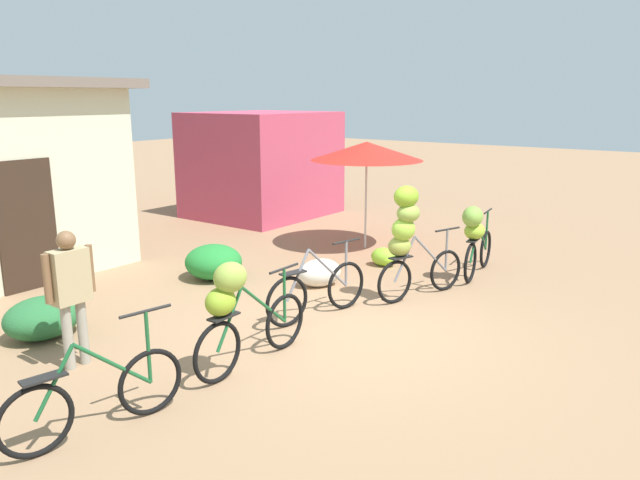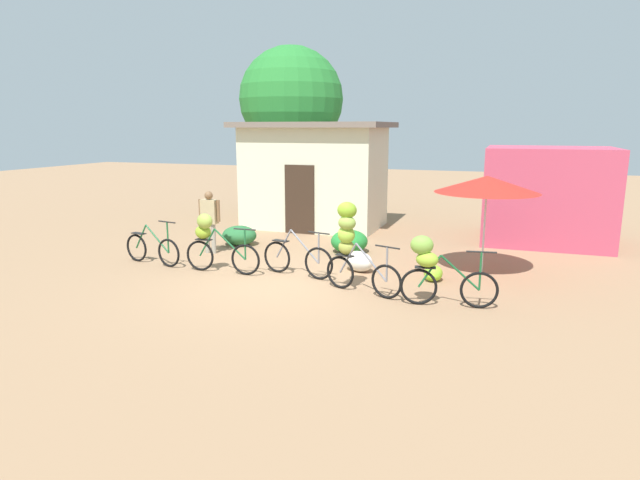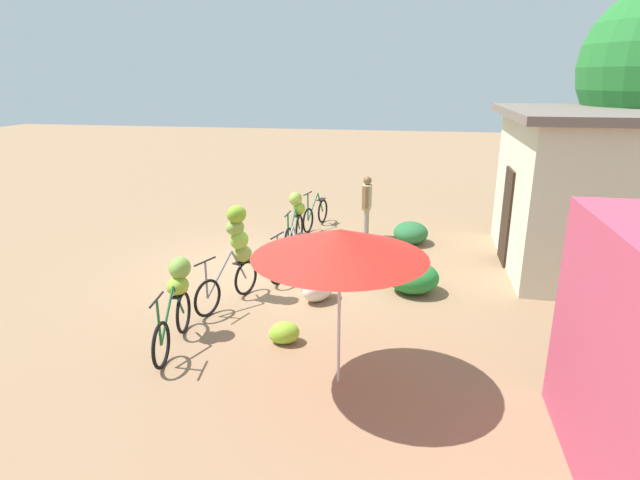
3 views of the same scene
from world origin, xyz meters
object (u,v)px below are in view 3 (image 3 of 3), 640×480
object	(u,v)px
bicycle_by_shop	(236,247)
building_low	(576,189)
banana_pile_on_ground	(284,333)
person_vendor	(367,201)
produce_sack	(318,288)
bicycle_rightmost	(177,295)
bicycle_center_loaded	(290,257)
bicycle_near_pile	(296,217)
bicycle_leftmost	(316,214)
market_umbrella	(340,243)

from	to	relation	value
bicycle_by_shop	building_low	bearing A→B (deg)	115.68
banana_pile_on_ground	person_vendor	world-z (taller)	person_vendor
produce_sack	bicycle_rightmost	bearing A→B (deg)	-44.31
bicycle_by_shop	bicycle_rightmost	bearing A→B (deg)	-12.64
bicycle_center_loaded	person_vendor	world-z (taller)	person_vendor
building_low	bicycle_rightmost	bearing A→B (deg)	-55.09
bicycle_near_pile	bicycle_center_loaded	size ratio (longest dim) A/B	1.04
bicycle_rightmost	banana_pile_on_ground	xyz separation A→B (m)	(-0.20, 1.57, -0.58)
bicycle_leftmost	bicycle_center_loaded	size ratio (longest dim) A/B	0.97
bicycle_near_pile	banana_pile_on_ground	size ratio (longest dim) A/B	3.37
market_umbrella	bicycle_center_loaded	bearing A→B (deg)	-157.00
bicycle_center_loaded	person_vendor	bearing A→B (deg)	156.34
banana_pile_on_ground	bicycle_rightmost	bearing A→B (deg)	-82.73
bicycle_center_loaded	bicycle_rightmost	size ratio (longest dim) A/B	1.02
bicycle_center_loaded	bicycle_rightmost	xyz separation A→B (m)	(2.93, -0.99, 0.36)
bicycle_leftmost	person_vendor	xyz separation A→B (m)	(0.67, 1.40, 0.58)
bicycle_center_loaded	produce_sack	bearing A→B (deg)	35.27
bicycle_leftmost	bicycle_near_pile	world-z (taller)	bicycle_near_pile
bicycle_center_loaded	bicycle_by_shop	world-z (taller)	bicycle_by_shop
building_low	bicycle_by_shop	bearing A→B (deg)	-64.32
bicycle_center_loaded	bicycle_rightmost	world-z (taller)	bicycle_rightmost
person_vendor	building_low	bearing A→B (deg)	74.99
building_low	banana_pile_on_ground	distance (m)	6.80
bicycle_leftmost	banana_pile_on_ground	size ratio (longest dim) A/B	3.16
bicycle_near_pile	person_vendor	bearing A→B (deg)	122.20
building_low	bicycle_by_shop	size ratio (longest dim) A/B	2.67
bicycle_rightmost	banana_pile_on_ground	size ratio (longest dim) A/B	3.18
market_umbrella	bicycle_leftmost	bearing A→B (deg)	-166.42
bicycle_by_shop	person_vendor	distance (m)	4.54
bicycle_near_pile	bicycle_by_shop	size ratio (longest dim) A/B	1.03
market_umbrella	bicycle_near_pile	world-z (taller)	market_umbrella
banana_pile_on_ground	person_vendor	xyz separation A→B (m)	(-5.54, 0.65, 0.78)
market_umbrella	person_vendor	size ratio (longest dim) A/B	1.40
market_umbrella	bicycle_center_loaded	size ratio (longest dim) A/B	1.27
bicycle_leftmost	bicycle_center_loaded	world-z (taller)	bicycle_leftmost
market_umbrella	banana_pile_on_ground	bearing A→B (deg)	-132.88
bicycle_rightmost	bicycle_leftmost	bearing A→B (deg)	172.75
market_umbrella	banana_pile_on_ground	xyz separation A→B (m)	(-0.89, -0.96, -1.75)
bicycle_near_pile	person_vendor	distance (m)	1.83
building_low	market_umbrella	size ratio (longest dim) A/B	2.11
building_low	person_vendor	bearing A→B (deg)	-105.01
building_low	bicycle_center_loaded	distance (m)	5.94
market_umbrella	bicycle_by_shop	size ratio (longest dim) A/B	1.27
market_umbrella	bicycle_by_shop	bearing A→B (deg)	-136.49
bicycle_leftmost	produce_sack	bearing A→B (deg)	11.85
bicycle_rightmost	market_umbrella	bearing A→B (deg)	74.65
person_vendor	produce_sack	bearing A→B (deg)	-6.44
building_low	bicycle_near_pile	bearing A→B (deg)	-91.87
building_low	bicycle_leftmost	distance (m)	6.16
bicycle_rightmost	produce_sack	xyz separation A→B (m)	(-1.82, 1.78, -0.51)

